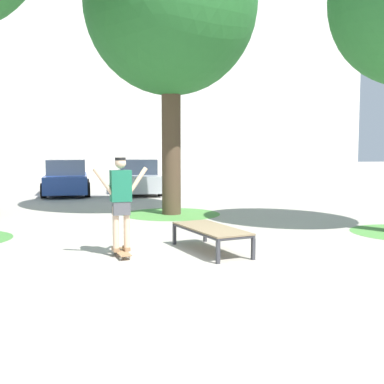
{
  "coord_description": "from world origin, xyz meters",
  "views": [
    {
      "loc": [
        -2.22,
        -7.81,
        1.92
      ],
      "look_at": [
        0.24,
        2.25,
        1.0
      ],
      "focal_mm": 44.71,
      "sensor_mm": 36.0,
      "label": 1
    }
  ],
  "objects_px": {
    "skater": "(121,197)",
    "car_blue": "(66,179)",
    "tree_mid_back": "(171,4)",
    "car_silver": "(138,178)",
    "skateboard": "(122,252)",
    "skate_box": "(211,230)"
  },
  "relations": [
    {
      "from": "skater",
      "to": "car_blue",
      "type": "bearing_deg",
      "value": 95.3
    },
    {
      "from": "skater",
      "to": "tree_mid_back",
      "type": "bearing_deg",
      "value": 69.64
    },
    {
      "from": "car_silver",
      "to": "skateboard",
      "type": "bearing_deg",
      "value": -98.58
    },
    {
      "from": "skateboard",
      "to": "car_blue",
      "type": "height_order",
      "value": "car_blue"
    },
    {
      "from": "skate_box",
      "to": "tree_mid_back",
      "type": "distance_m",
      "value": 7.8
    },
    {
      "from": "car_blue",
      "to": "tree_mid_back",
      "type": "bearing_deg",
      "value": -66.23
    },
    {
      "from": "skateboard",
      "to": "tree_mid_back",
      "type": "height_order",
      "value": "tree_mid_back"
    },
    {
      "from": "skate_box",
      "to": "skater",
      "type": "bearing_deg",
      "value": -179.56
    },
    {
      "from": "skateboard",
      "to": "skate_box",
      "type": "bearing_deg",
      "value": 0.5
    },
    {
      "from": "tree_mid_back",
      "to": "skateboard",
      "type": "bearing_deg",
      "value": -110.35
    },
    {
      "from": "tree_mid_back",
      "to": "car_blue",
      "type": "distance_m",
      "value": 9.49
    },
    {
      "from": "skater",
      "to": "car_silver",
      "type": "xyz_separation_m",
      "value": [
        1.86,
        12.31,
        -0.38
      ]
    },
    {
      "from": "car_blue",
      "to": "car_silver",
      "type": "distance_m",
      "value": 3.02
    },
    {
      "from": "tree_mid_back",
      "to": "car_blue",
      "type": "xyz_separation_m",
      "value": [
        -3.14,
        7.14,
        -5.4
      ]
    },
    {
      "from": "skateboard",
      "to": "car_blue",
      "type": "bearing_deg",
      "value": 95.3
    },
    {
      "from": "skateboard",
      "to": "car_silver",
      "type": "xyz_separation_m",
      "value": [
        1.86,
        12.31,
        0.61
      ]
    },
    {
      "from": "skate_box",
      "to": "car_silver",
      "type": "height_order",
      "value": "car_silver"
    },
    {
      "from": "car_blue",
      "to": "skater",
      "type": "bearing_deg",
      "value": -84.7
    },
    {
      "from": "skate_box",
      "to": "tree_mid_back",
      "type": "height_order",
      "value": "tree_mid_back"
    },
    {
      "from": "skateboard",
      "to": "skater",
      "type": "xyz_separation_m",
      "value": [
        -0.0,
        0.0,
        0.99
      ]
    },
    {
      "from": "skateboard",
      "to": "car_silver",
      "type": "bearing_deg",
      "value": 81.42
    },
    {
      "from": "skate_box",
      "to": "car_blue",
      "type": "height_order",
      "value": "car_blue"
    }
  ]
}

